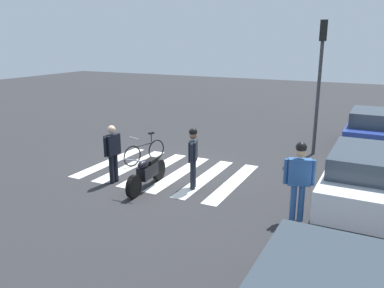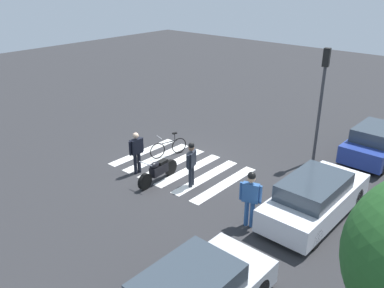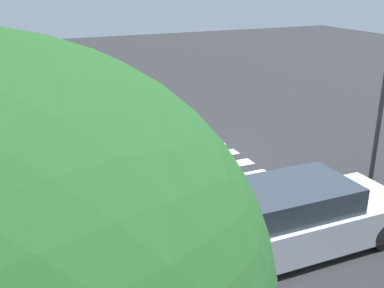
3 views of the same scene
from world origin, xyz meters
name	(u,v)px [view 1 (image 1 of 3)]	position (x,y,z in m)	size (l,w,h in m)	color
ground_plane	(167,171)	(0.00, 0.00, 0.00)	(60.00, 60.00, 0.00)	#2B2B2D
police_motorcycle	(147,173)	(1.47, 0.21, 0.45)	(2.09, 0.62, 1.03)	black
leaning_bicycle	(145,152)	(-0.47, -1.12, 0.39)	(1.70, 0.62, 1.01)	black
officer_on_foot	(113,150)	(1.52, -0.92, 0.98)	(0.68, 0.24, 1.71)	black
officer_by_motorcycle	(193,154)	(0.91, 1.38, 1.01)	(0.64, 0.34, 1.76)	#1E232D
pedestrian_bystander	(299,175)	(1.65, 4.43, 1.11)	(0.35, 0.67, 1.89)	#2D5999
crosswalk_stripes	(167,171)	(0.00, 0.00, 0.00)	(3.59, 4.95, 0.01)	silver
car_blue_hatchback	(372,129)	(-6.09, 5.66, 0.70)	(3.97, 1.79, 1.47)	black
car_white_van	(363,177)	(-0.18, 5.71, 0.68)	(4.59, 1.82, 1.43)	black
traffic_light_pole	(320,67)	(-4.10, 3.84, 3.13)	(0.35, 0.28, 4.72)	#38383D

